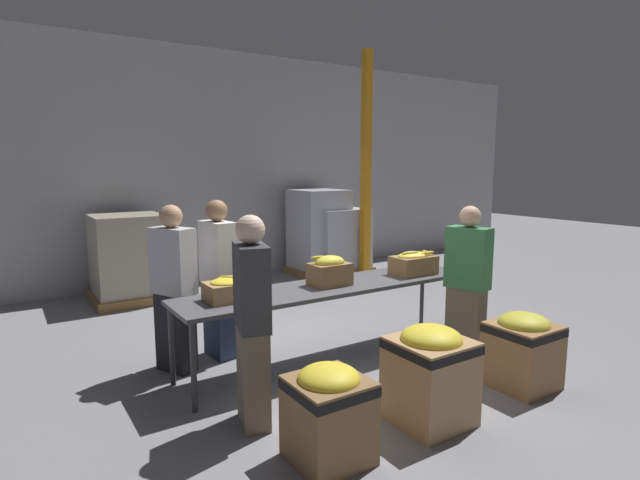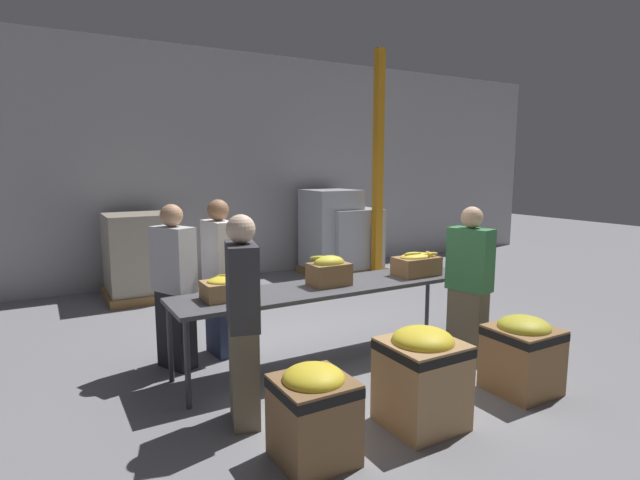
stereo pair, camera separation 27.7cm
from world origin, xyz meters
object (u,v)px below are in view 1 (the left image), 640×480
object	(u,v)px
banana_box_2	(414,263)
donation_bin_2	(523,348)
support_pillar	(366,167)
pallet_stack_0	(128,258)
pallet_stack_2	(335,241)
sorting_table	(332,290)
volunteer_0	(219,280)
donation_bin_0	(329,410)
banana_box_1	(330,270)
pallet_stack_1	(319,233)
banana_box_0	(230,288)
volunteer_2	(174,290)
volunteer_3	(467,284)
donation_bin_1	(430,371)
volunteer_1	(252,323)

from	to	relation	value
banana_box_2	donation_bin_2	xyz separation A→B (m)	(0.06, -1.39, -0.57)
support_pillar	pallet_stack_0	xyz separation A→B (m)	(-3.96, 0.66, -1.36)
pallet_stack_2	sorting_table	bearing A→B (deg)	-125.15
volunteer_0	donation_bin_2	distance (m)	3.04
donation_bin_2	pallet_stack_2	size ratio (longest dim) A/B	0.57
sorting_table	donation_bin_0	size ratio (longest dim) A/B	4.80
banana_box_1	donation_bin_0	size ratio (longest dim) A/B	0.59
sorting_table	banana_box_2	world-z (taller)	banana_box_2
banana_box_1	pallet_stack_1	distance (m)	4.24
banana_box_0	volunteer_2	bearing A→B (deg)	118.33
banana_box_1	volunteer_0	distance (m)	1.17
volunteer_3	banana_box_0	bearing A→B (deg)	58.71
volunteer_3	donation_bin_2	xyz separation A→B (m)	(-0.08, -0.73, -0.43)
donation_bin_0	pallet_stack_1	distance (m)	6.03
pallet_stack_0	sorting_table	bearing A→B (deg)	-71.18
donation_bin_2	pallet_stack_2	xyz separation A→B (m)	(1.39, 5.02, 0.23)
banana_box_2	volunteer_3	distance (m)	0.68
sorting_table	donation_bin_1	world-z (taller)	sorting_table
pallet_stack_0	volunteer_0	bearing A→B (deg)	-83.96
banana_box_2	volunteer_1	size ratio (longest dim) A/B	0.30
sorting_table	volunteer_3	distance (m)	1.40
sorting_table	donation_bin_1	size ratio (longest dim) A/B	4.17
banana_box_1	support_pillar	bearing A→B (deg)	46.75
banana_box_0	volunteer_0	bearing A→B (deg)	76.11
volunteer_1	pallet_stack_1	xyz separation A→B (m)	(3.42, 4.36, -0.05)
pallet_stack_1	volunteer_1	bearing A→B (deg)	-128.13
volunteer_1	banana_box_0	bearing A→B (deg)	5.05
donation_bin_0	support_pillar	world-z (taller)	support_pillar
volunteer_1	donation_bin_1	bearing A→B (deg)	-106.00
volunteer_3	support_pillar	distance (m)	4.16
donation_bin_0	volunteer_3	bearing A→B (deg)	18.30
pallet_stack_0	volunteer_1	bearing A→B (deg)	-90.24
sorting_table	banana_box_1	xyz separation A→B (m)	(-0.03, 0.01, 0.20)
banana_box_0	volunteer_3	distance (m)	2.42
volunteer_1	volunteer_3	xyz separation A→B (m)	(2.43, 0.01, -0.02)
banana_box_0	volunteer_1	distance (m)	0.78
banana_box_2	pallet_stack_2	bearing A→B (deg)	68.23
banana_box_2	donation_bin_1	bearing A→B (deg)	-128.93
banana_box_0	donation_bin_1	world-z (taller)	banana_box_0
volunteer_0	volunteer_3	bearing A→B (deg)	49.09
volunteer_2	pallet_stack_2	xyz separation A→B (m)	(3.94, 2.93, -0.22)
sorting_table	banana_box_0	bearing A→B (deg)	178.75
sorting_table	pallet_stack_1	distance (m)	4.23
pallet_stack_2	volunteer_2	bearing A→B (deg)	-143.39
volunteer_0	pallet_stack_2	world-z (taller)	volunteer_0
pallet_stack_1	pallet_stack_2	world-z (taller)	pallet_stack_1
sorting_table	volunteer_3	size ratio (longest dim) A/B	2.02
banana_box_0	banana_box_1	size ratio (longest dim) A/B	1.07
volunteer_2	donation_bin_1	size ratio (longest dim) A/B	2.10
banana_box_1	pallet_stack_2	size ratio (longest dim) A/B	0.33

